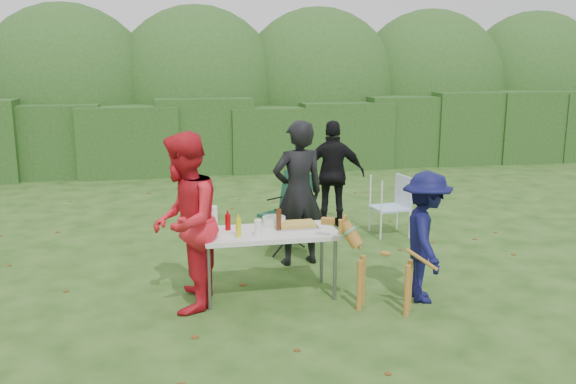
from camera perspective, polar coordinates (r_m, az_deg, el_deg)
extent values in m
plane|color=#1E4211|center=(7.02, -2.96, -9.25)|extent=(80.00, 80.00, 0.00)
cube|color=#23471C|center=(14.59, -7.90, 5.27)|extent=(22.00, 1.40, 1.70)
ellipsoid|color=#3D6628|center=(16.12, -8.39, 8.57)|extent=(20.00, 2.60, 3.20)
cube|color=silver|center=(6.67, -1.84, -3.89)|extent=(1.50, 0.70, 0.05)
cylinder|color=slate|center=(6.45, -7.40, -8.04)|extent=(0.04, 0.04, 0.69)
cylinder|color=slate|center=(6.67, 4.41, -7.25)|extent=(0.04, 0.04, 0.69)
cylinder|color=slate|center=(6.97, -7.77, -6.47)|extent=(0.04, 0.04, 0.69)
cylinder|color=slate|center=(7.19, 3.16, -5.82)|extent=(0.04, 0.04, 0.69)
imported|color=black|center=(7.69, 0.95, -0.12)|extent=(0.73, 0.54, 1.85)
imported|color=red|center=(6.37, -9.67, -2.81)|extent=(0.87, 1.03, 1.87)
imported|color=black|center=(9.54, 4.26, 1.68)|extent=(1.04, 0.60, 1.67)
imported|color=#0D0E3E|center=(6.72, 12.75, -4.12)|extent=(0.73, 1.02, 1.42)
cube|color=#B7B7BA|center=(6.82, 0.83, -3.24)|extent=(0.45, 0.30, 0.02)
cube|color=gold|center=(6.81, 0.83, -3.01)|extent=(0.40, 0.26, 0.04)
cylinder|color=#CAD015|center=(6.44, -4.67, -3.35)|extent=(0.06, 0.06, 0.20)
cylinder|color=#9F020A|center=(6.54, -5.64, -3.05)|extent=(0.06, 0.06, 0.22)
cylinder|color=#47230F|center=(6.67, -0.87, -2.60)|extent=(0.06, 0.06, 0.24)
cylinder|color=white|center=(6.75, -7.11, -2.43)|extent=(0.12, 0.12, 0.26)
cylinder|color=white|center=(6.46, -2.83, -3.37)|extent=(0.08, 0.08, 0.18)
cylinder|color=silver|center=(6.89, -1.32, -2.73)|extent=(0.26, 0.26, 0.10)
cylinder|color=white|center=(6.54, -6.26, -3.85)|extent=(0.24, 0.24, 0.05)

